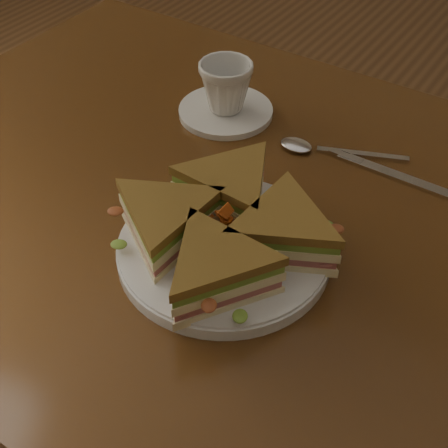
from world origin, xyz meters
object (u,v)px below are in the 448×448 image
Objects in this scene: table at (255,265)px; plate at (224,250)px; knife at (395,176)px; saucer at (226,111)px; spoon at (312,148)px; coffee_cup at (226,87)px; sandwich_wedges at (224,227)px.

plate reaches higher than table.
saucer is (-0.28, 0.00, 0.00)m from knife.
table is 0.19m from spoon.
coffee_cup is (-0.17, 0.26, 0.04)m from plate.
sandwich_wedges reaches higher than table.
saucer reaches higher than knife.
table is 6.89× the size of spoon.
table is at bearing -125.16° from knife.
spoon is at bearing -175.86° from knife.
coffee_cup reaches higher than knife.
sandwich_wedges reaches higher than knife.
sandwich_wedges is at bearing -57.17° from saucer.
spoon is 0.81× the size of knife.
sandwich_wedges is 0.31m from saucer.
plate is 0.79× the size of sandwich_wedges.
knife is 1.47× the size of saucer.
plate is at bearing -79.58° from coffee_cup.
knife is at bearing -0.61° from saucer.
coffee_cup reaches higher than plate.
table is 0.17m from sandwich_wedges.
table is at bearing 93.38° from sandwich_wedges.
sandwich_wedges is at bearing -113.80° from knife.
sandwich_wedges is 2.20× the size of saucer.
coffee_cup is (-0.28, 0.00, 0.05)m from knife.
plate is 1.18× the size of knife.
spoon is at bearing 91.58° from table.
knife is at bearing 65.65° from plate.
table is 4.72× the size of plate.
spoon is 0.12m from knife.
table is 0.28m from coffee_cup.
sandwich_wedges is at bearing -109.94° from spoon.
spoon is at bearing 92.21° from plate.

